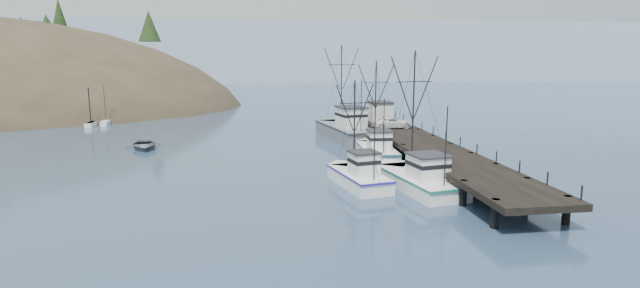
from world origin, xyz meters
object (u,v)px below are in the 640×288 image
object	(u,v)px
pickup_truck	(393,122)
pier	(427,147)
work_vessel	(345,130)
pier_shed	(380,111)
trawler_mid	(358,176)
trawler_near	(417,178)
motorboat	(144,149)
trawler_far	(376,150)

from	to	relation	value
pickup_truck	pier	bearing A→B (deg)	179.01
work_vessel	pier_shed	distance (m)	6.13
trawler_mid	work_vessel	world-z (taller)	work_vessel
work_vessel	pickup_truck	xyz separation A→B (m)	(5.30, -4.50, 1.49)
pickup_truck	work_vessel	bearing A→B (deg)	46.44
trawler_near	pier_shed	bearing A→B (deg)	81.62
pickup_truck	motorboat	xyz separation A→B (m)	(-30.92, 0.87, -2.72)
trawler_mid	motorboat	bearing A→B (deg)	137.49
work_vessel	motorboat	world-z (taller)	work_vessel
trawler_mid	pier	bearing A→B (deg)	40.76
pier_shed	pickup_truck	xyz separation A→B (m)	(-0.11, -6.40, -0.70)
trawler_near	pickup_truck	bearing A→B (deg)	79.39
trawler_far	pier_shed	world-z (taller)	trawler_far
trawler_mid	trawler_near	bearing A→B (deg)	-17.36
work_vessel	pier_shed	xyz separation A→B (m)	(5.41, 1.90, 2.19)
trawler_near	work_vessel	size ratio (longest dim) A/B	0.78
pier	trawler_near	size ratio (longest dim) A/B	3.64
work_vessel	trawler_near	bearing A→B (deg)	-86.89
pier	motorboat	size ratio (longest dim) A/B	7.53
pier_shed	pickup_truck	world-z (taller)	pier_shed
trawler_near	trawler_mid	world-z (taller)	trawler_near
pier	pier_shed	bearing A→B (deg)	91.05
trawler_far	motorboat	bearing A→B (deg)	161.50
trawler_near	pickup_truck	size ratio (longest dim) A/B	2.33
work_vessel	trawler_far	bearing A→B (deg)	-85.05
pier	trawler_mid	xyz separation A→B (m)	(-9.29, -8.01, -0.87)
work_vessel	pier_shed	bearing A→B (deg)	19.36
trawler_near	trawler_far	distance (m)	12.84
pier	trawler_mid	size ratio (longest dim) A/B	4.62
trawler_mid	motorboat	distance (m)	29.95
pier	work_vessel	size ratio (longest dim) A/B	2.84
trawler_mid	trawler_far	size ratio (longest dim) A/B	0.87
trawler_near	trawler_far	bearing A→B (deg)	91.31
trawler_near	work_vessel	xyz separation A→B (m)	(-1.38, 25.41, 0.41)
trawler_far	motorboat	xyz separation A→B (m)	(-26.71, 8.94, -0.82)
pier	pickup_truck	bearing A→B (deg)	92.20
pier	pickup_truck	distance (m)	11.41
trawler_far	work_vessel	xyz separation A→B (m)	(-1.09, 12.57, 0.41)
pier	motorboat	xyz separation A→B (m)	(-31.36, 12.23, -1.69)
trawler_far	trawler_near	bearing A→B (deg)	-88.69
trawler_mid	pier_shed	bearing A→B (deg)	70.82
trawler_near	pier_shed	size ratio (longest dim) A/B	3.78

